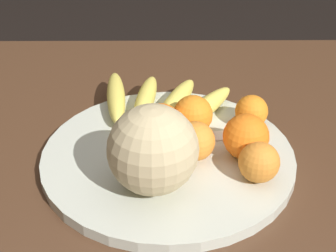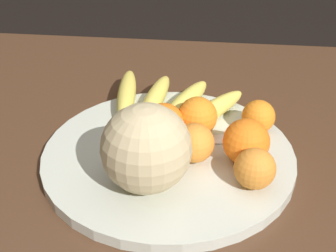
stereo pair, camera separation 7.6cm
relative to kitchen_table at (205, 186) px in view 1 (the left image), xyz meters
The scene contains 11 objects.
kitchen_table is the anchor object (origin of this frame).
fruit_bowl 0.13m from the kitchen_table, 29.70° to the left, with size 0.42×0.42×0.02m.
melon 0.24m from the kitchen_table, 54.84° to the left, with size 0.13×0.13×0.13m.
banana_bunch 0.18m from the kitchen_table, 48.44° to the right, with size 0.27×0.23×0.04m.
orange_front_left 0.17m from the kitchen_table, 136.22° to the left, with size 0.08×0.08×0.08m.
orange_front_right 0.15m from the kitchen_table, 38.14° to the right, with size 0.07×0.07×0.07m.
orange_mid_center 0.16m from the kitchen_table, ahead, with size 0.07×0.07×0.07m.
orange_back_left 0.17m from the kitchen_table, 153.38° to the right, with size 0.06×0.06×0.06m.
orange_back_right 0.16m from the kitchen_table, 65.97° to the left, with size 0.07×0.07×0.07m.
orange_top_small 0.19m from the kitchen_table, 120.41° to the left, with size 0.06×0.06×0.06m.
produce_tag 0.11m from the kitchen_table, 82.20° to the left, with size 0.09×0.04×0.00m.
Camera 1 is at (0.08, 0.68, 1.23)m, focal length 50.00 mm.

